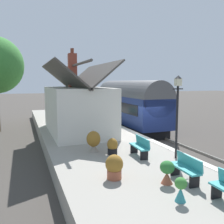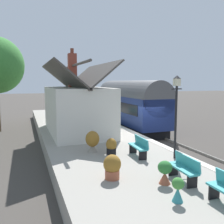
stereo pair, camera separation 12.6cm
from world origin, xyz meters
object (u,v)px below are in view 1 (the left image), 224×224
at_px(station_building, 77,108).
at_px(planter_bench_right, 88,110).
at_px(bench_near_building, 186,167).
at_px(planter_under_sign, 167,171).
at_px(bench_by_lamp, 83,114).
at_px(planter_corner_building, 114,166).
at_px(lamp_post_platform, 178,101).
at_px(planter_by_door, 112,146).
at_px(train, 130,104).
at_px(planter_edge_near, 181,189).
at_px(station_sign_board, 87,104).
at_px(bench_platform_end, 140,146).
at_px(planter_bench_left, 93,141).

height_order(station_building, planter_bench_right, station_building).
distance_m(bench_near_building, planter_under_sign, 0.73).
distance_m(bench_by_lamp, planter_corner_building, 14.10).
bearing_deg(bench_near_building, lamp_post_platform, -27.23).
height_order(planter_under_sign, planter_by_door, planter_under_sign).
bearing_deg(planter_under_sign, bench_near_building, -92.45).
xyz_separation_m(train, planter_edge_near, (-14.54, 4.96, -1.01)).
relative_size(bench_near_building, planter_bench_right, 1.74).
relative_size(planter_corner_building, station_sign_board, 0.55).
bearing_deg(planter_corner_building, bench_platform_end, -44.54).
bearing_deg(planter_bench_right, station_sign_board, 163.79).
bearing_deg(station_sign_board, train, -144.47).
bearing_deg(planter_edge_near, planter_by_door, 2.57).
bearing_deg(planter_corner_building, planter_under_sign, -123.20).
bearing_deg(lamp_post_platform, train, -13.79).
distance_m(planter_by_door, lamp_post_platform, 3.60).
bearing_deg(bench_near_building, bench_platform_end, 3.47).
distance_m(station_building, planter_edge_near, 10.80).
relative_size(station_building, planter_edge_near, 10.22).
height_order(train, planter_by_door, train).
relative_size(planter_edge_near, lamp_post_platform, 0.20).
bearing_deg(lamp_post_platform, station_sign_board, 0.62).
distance_m(bench_platform_end, planter_edge_near, 4.36).
xyz_separation_m(planter_under_sign, planter_corner_building, (0.98, 1.50, 0.03)).
relative_size(station_building, lamp_post_platform, 2.04).
bearing_deg(planter_bench_left, planter_by_door, -135.49).
relative_size(bench_platform_end, bench_near_building, 1.00).
xyz_separation_m(train, lamp_post_platform, (-11.05, 2.71, 1.17)).
distance_m(planter_edge_near, station_sign_board, 18.70).
bearing_deg(planter_by_door, bench_near_building, -161.37).
distance_m(train, planter_bench_right, 5.69).
distance_m(station_building, bench_by_lamp, 5.79).
bearing_deg(lamp_post_platform, bench_near_building, 152.77).
distance_m(bench_by_lamp, lamp_post_platform, 12.85).
bearing_deg(planter_bench_right, planter_by_door, 169.95).
xyz_separation_m(bench_by_lamp, planter_by_door, (-11.15, 1.30, -0.10)).
distance_m(bench_by_lamp, planter_under_sign, 14.92).
distance_m(train, planter_under_sign, 14.14).
xyz_separation_m(train, bench_platform_end, (-10.27, 4.09, -0.90)).
relative_size(planter_under_sign, planter_by_door, 1.01).
bearing_deg(planter_corner_building, station_sign_board, -11.25).
bearing_deg(planter_bench_left, planter_bench_right, -13.38).
distance_m(station_building, planter_bench_right, 9.37).
relative_size(bench_near_building, planter_by_door, 1.84).
xyz_separation_m(planter_by_door, planter_bench_left, (0.72, 0.71, 0.16)).
bearing_deg(bench_near_building, station_sign_board, -3.38).
xyz_separation_m(planter_corner_building, lamp_post_platform, (1.30, -3.42, 2.11)).
distance_m(bench_platform_end, planter_bench_right, 15.31).
bearing_deg(planter_corner_building, train, -26.41).
relative_size(bench_near_building, planter_under_sign, 1.82).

